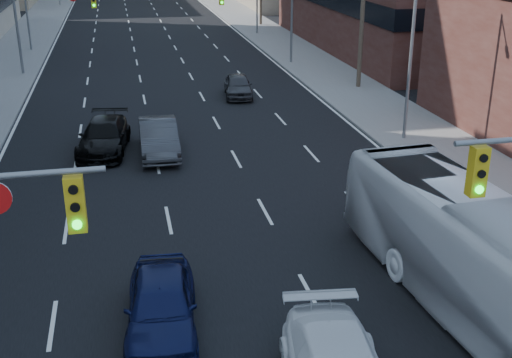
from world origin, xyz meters
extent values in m
cube|color=gold|center=(-4.10, 8.00, 5.15)|extent=(0.35, 0.28, 1.10)
cylinder|color=black|center=(-4.10, 7.84, 5.50)|extent=(0.18, 0.06, 0.18)
cylinder|color=black|center=(-4.10, 7.84, 5.15)|extent=(0.18, 0.06, 0.18)
cylinder|color=#0CE526|center=(-4.10, 7.84, 4.80)|extent=(0.18, 0.06, 0.18)
cube|color=gold|center=(4.10, 8.00, 5.15)|extent=(0.35, 0.28, 1.10)
cylinder|color=black|center=(4.10, 7.84, 5.50)|extent=(0.18, 0.06, 0.18)
cylinder|color=black|center=(4.10, 7.84, 5.15)|extent=(0.18, 0.06, 0.18)
cylinder|color=#0CE526|center=(4.10, 7.84, 4.80)|extent=(0.18, 0.06, 0.18)
cylinder|color=slate|center=(-10.00, 45.00, 3.00)|extent=(0.18, 0.18, 6.00)
cube|color=gold|center=(-4.60, 45.00, 5.15)|extent=(0.35, 0.28, 1.10)
cylinder|color=black|center=(-4.60, 44.84, 5.15)|extent=(0.18, 0.06, 0.18)
cylinder|color=#0CE526|center=(-4.60, 44.84, 4.80)|extent=(0.18, 0.06, 0.18)
cylinder|color=slate|center=(10.00, 45.00, 3.00)|extent=(0.18, 0.18, 6.00)
cylinder|color=#0CE526|center=(4.60, 44.84, 4.80)|extent=(0.18, 0.06, 0.18)
cylinder|color=#4C3D2D|center=(12.20, 36.00, 5.50)|extent=(0.28, 0.28, 11.00)
cylinder|color=slate|center=(10.50, 25.00, 4.50)|extent=(0.16, 0.16, 9.00)
imported|color=silver|center=(6.00, 10.08, 1.67)|extent=(3.67, 12.18, 3.34)
imported|color=#0E1339|center=(-2.52, 11.18, 0.77)|extent=(2.20, 4.68, 1.55)
imported|color=#363638|center=(-1.60, 25.47, 0.81)|extent=(1.76, 4.93, 1.62)
imported|color=black|center=(-4.10, 26.38, 0.75)|extent=(2.78, 5.42, 1.50)
imported|color=#333336|center=(4.04, 35.56, 0.70)|extent=(2.12, 4.28, 1.40)
camera|label=1|loc=(-3.09, -3.36, 9.93)|focal=45.00mm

